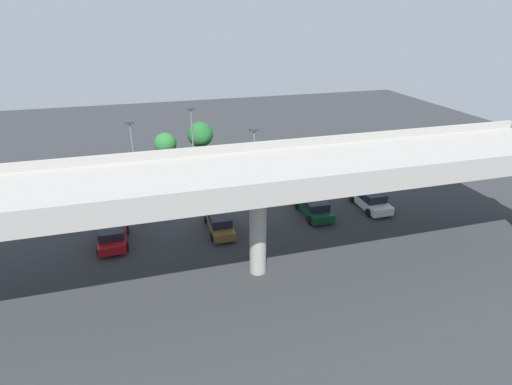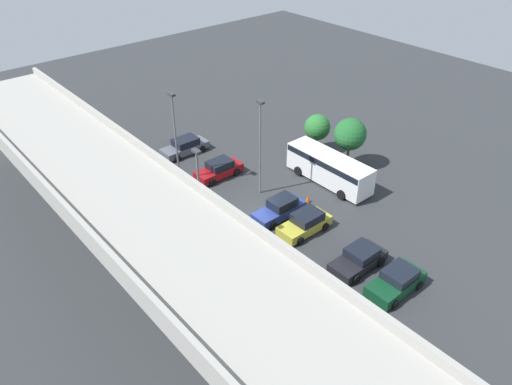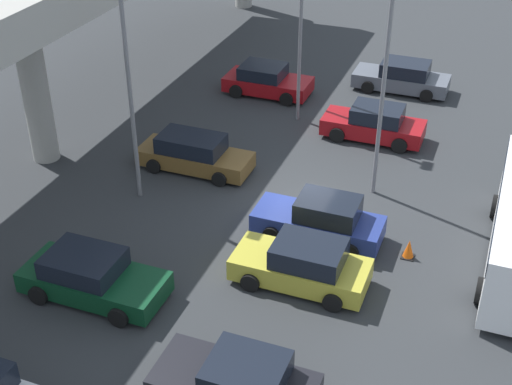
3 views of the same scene
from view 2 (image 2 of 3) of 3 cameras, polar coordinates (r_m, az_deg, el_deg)
The scene contains 19 objects.
ground_plane at distance 40.98m, azimuth 0.03°, elevation -2.50°, with size 97.77×97.77×0.00m, color #2D3033.
highway_overpass at distance 32.15m, azimuth -15.57°, elevation -0.15°, with size 46.75×7.21×8.15m.
parked_car_0 at distance 35.09m, azimuth 15.76°, elevation -9.75°, with size 2.23×4.35×1.57m.
parked_car_1 at distance 36.28m, azimuth 11.68°, elevation -7.44°, with size 2.24×4.37×1.51m.
parked_car_2 at distance 34.04m, azimuth 1.89°, elevation -9.81°, with size 2.23×4.65×1.52m.
parked_car_3 at distance 38.95m, azimuth 5.65°, elevation -3.49°, with size 2.14×4.43×1.61m.
parked_car_4 at distance 40.36m, azimuth 2.74°, elevation -1.88°, with size 2.00×4.60×1.64m.
parked_car_5 at distance 39.07m, azimuth -6.98°, elevation -3.52°, with size 1.99×4.76×1.52m.
parked_car_6 at distance 45.73m, azimuth -4.25°, elevation 2.66°, with size 2.04×4.49×1.57m.
parked_car_7 at distance 45.19m, azimuth -12.78°, elevation 1.40°, with size 2.25×4.32×1.50m.
parked_car_8 at distance 50.00m, azimuth -8.12°, elevation 5.23°, with size 2.11×4.78×1.55m.
parked_car_9 at distance 31.35m, azimuth 8.72°, elevation -15.04°, with size 2.22×4.70×1.61m.
shuttle_bus at distance 44.78m, azimuth 8.38°, elevation 2.93°, with size 8.43×2.68×2.67m.
lamp_post_near_aisle at distance 34.26m, azimuth -6.46°, elevation -0.50°, with size 0.70×0.35×8.66m.
lamp_post_mid_lot at distance 42.30m, azimuth -9.19°, elevation 6.43°, with size 0.70×0.35×8.89m.
lamp_post_by_overpass at distance 41.13m, azimuth 0.47°, elevation 5.82°, with size 0.70×0.35×8.59m.
tree_front_left at distance 46.64m, azimuth 10.72°, elevation 6.56°, with size 2.97×2.97×4.93m.
tree_front_centre at distance 49.30m, azimuth 7.02°, elevation 7.40°, with size 2.55×2.55×3.92m.
traffic_cone at distance 42.45m, azimuth 5.92°, elevation -0.74°, with size 0.44×0.44×0.70m.
Camera 2 is at (-25.24, 21.62, 23.97)m, focal length 35.00 mm.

